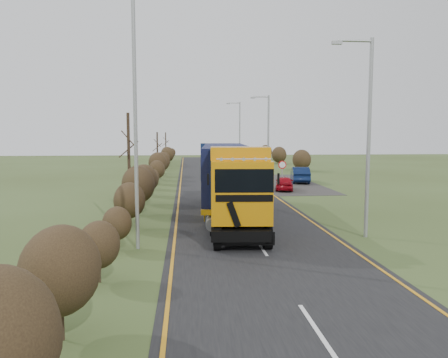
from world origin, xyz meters
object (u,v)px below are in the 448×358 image
object	(u,v)px
lorry	(227,176)
car_blue_sedan	(300,175)
streetlight_near	(367,129)
car_red_hatchback	(284,183)
speed_sign	(282,169)

from	to	relation	value
lorry	car_blue_sedan	world-z (taller)	lorry
streetlight_near	car_red_hatchback	bearing A→B (deg)	89.47
car_blue_sedan	car_red_hatchback	bearing A→B (deg)	73.39
car_red_hatchback	streetlight_near	world-z (taller)	streetlight_near
lorry	speed_sign	xyz separation A→B (m)	(5.89, 12.09, -0.61)
car_red_hatchback	car_blue_sedan	xyz separation A→B (m)	(2.96, 5.93, 0.15)
lorry	car_blue_sedan	size ratio (longest dim) A/B	3.26
lorry	streetlight_near	size ratio (longest dim) A/B	1.69
streetlight_near	speed_sign	distance (m)	17.57
car_red_hatchback	car_blue_sedan	bearing A→B (deg)	-103.83
car_blue_sedan	streetlight_near	size ratio (longest dim) A/B	0.52
car_blue_sedan	lorry	bearing A→B (deg)	73.18
lorry	streetlight_near	distance (m)	8.29
lorry	car_red_hatchback	distance (m)	13.60
car_red_hatchback	streetlight_near	distance (m)	17.76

